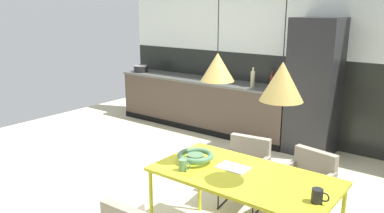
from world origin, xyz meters
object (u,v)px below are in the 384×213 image
(armchair_by_stool, at_px, (246,163))
(bottle_oil_tall, at_px, (253,79))
(mug_glass_clear, at_px, (318,196))
(pendant_lamp_over_table_far, at_px, (282,81))
(fruit_bowl, at_px, (195,156))
(mug_short_terracotta, at_px, (183,165))
(cooking_pot, at_px, (141,69))
(armchair_far_side, at_px, (308,177))
(dining_table, at_px, (244,180))
(bottle_wine_green, at_px, (272,80))
(refrigerator_column, at_px, (314,87))
(bottle_vinegar_dark, at_px, (280,79))
(open_book, at_px, (233,168))
(pendant_lamp_over_table_near, at_px, (218,67))

(armchair_by_stool, bearing_deg, bottle_oil_tall, -70.29)
(mug_glass_clear, height_order, pendant_lamp_over_table_far, pendant_lamp_over_table_far)
(fruit_bowl, height_order, mug_short_terracotta, mug_short_terracotta)
(cooking_pot, bearing_deg, armchair_far_side, -23.98)
(dining_table, bearing_deg, mug_short_terracotta, -150.69)
(armchair_by_stool, xyz_separation_m, bottle_oil_tall, (-1.01, 1.95, 0.55))
(dining_table, xyz_separation_m, mug_glass_clear, (0.68, -0.11, 0.10))
(bottle_wine_green, xyz_separation_m, pendant_lamp_over_table_far, (1.52, -2.97, 0.60))
(dining_table, xyz_separation_m, mug_short_terracotta, (-0.46, -0.26, 0.10))
(armchair_far_side, distance_m, bottle_wine_green, 2.59)
(refrigerator_column, bearing_deg, mug_glass_clear, -68.73)
(cooking_pot, bearing_deg, bottle_vinegar_dark, 5.62)
(dining_table, distance_m, mug_short_terracotta, 0.54)
(refrigerator_column, distance_m, bottle_vinegar_dark, 0.66)
(open_book, bearing_deg, pendant_lamp_over_table_near, -174.48)
(mug_short_terracotta, relative_size, mug_glass_clear, 0.90)
(open_book, height_order, cooking_pot, cooking_pot)
(refrigerator_column, xyz_separation_m, armchair_far_side, (0.71, -1.97, -0.52))
(bottle_oil_tall, relative_size, pendant_lamp_over_table_far, 0.25)
(armchair_by_stool, bearing_deg, pendant_lamp_over_table_near, 91.33)
(armchair_far_side, xyz_separation_m, bottle_oil_tall, (-1.70, 1.89, 0.55))
(refrigerator_column, distance_m, bottle_oil_tall, 0.99)
(fruit_bowl, relative_size, pendant_lamp_over_table_near, 0.28)
(armchair_by_stool, bearing_deg, bottle_vinegar_dark, -80.95)
(armchair_far_side, xyz_separation_m, armchair_by_stool, (-0.69, -0.06, 0.00))
(armchair_by_stool, xyz_separation_m, bottle_vinegar_dark, (-0.66, 2.20, 0.55))
(bottle_wine_green, height_order, bottle_vinegar_dark, bottle_vinegar_dark)
(mug_short_terracotta, relative_size, bottle_wine_green, 0.44)
(armchair_far_side, xyz_separation_m, mug_glass_clear, (0.43, -0.97, 0.33))
(refrigerator_column, bearing_deg, armchair_far_side, -70.09)
(mug_glass_clear, height_order, cooking_pot, cooking_pot)
(refrigerator_column, bearing_deg, mug_short_terracotta, -89.90)
(open_book, bearing_deg, bottle_oil_tall, 115.80)
(open_book, relative_size, mug_short_terracotta, 2.30)
(armchair_by_stool, distance_m, bottle_wine_green, 2.32)
(cooking_pot, relative_size, bottle_oil_tall, 0.87)
(armchair_by_stool, distance_m, fruit_bowl, 0.91)
(bottle_wine_green, bearing_deg, pendant_lamp_over_table_near, -72.99)
(bottle_vinegar_dark, bearing_deg, refrigerator_column, -15.38)
(armchair_by_stool, xyz_separation_m, pendant_lamp_over_table_near, (0.12, -0.77, 1.17))
(armchair_by_stool, relative_size, open_book, 2.75)
(pendant_lamp_over_table_far, bearing_deg, open_book, 169.58)
(cooking_pot, xyz_separation_m, bottle_vinegar_dark, (2.84, 0.28, 0.07))
(refrigerator_column, bearing_deg, pendant_lamp_over_table_far, -74.77)
(armchair_by_stool, relative_size, mug_glass_clear, 5.68)
(armchair_by_stool, relative_size, bottle_oil_tall, 2.38)
(dining_table, bearing_deg, pendant_lamp_over_table_far, -4.95)
(mug_short_terracotta, bearing_deg, bottle_wine_green, 103.07)
(bottle_wine_green, relative_size, bottle_vinegar_dark, 0.86)
(dining_table, relative_size, pendant_lamp_over_table_near, 1.31)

